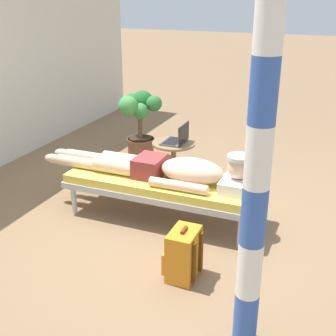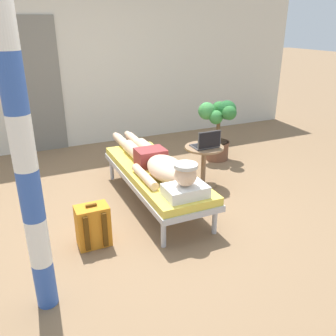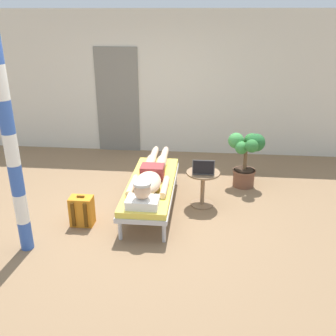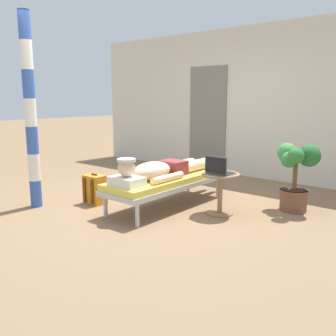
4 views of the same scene
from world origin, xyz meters
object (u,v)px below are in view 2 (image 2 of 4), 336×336
object	(u,v)px
side_table	(204,159)
person_reclining	(157,163)
backpack	(93,226)
potted_plant	(219,125)
lounge_chair	(155,175)
laptop	(207,143)
porch_post	(22,143)

from	to	relation	value
side_table	person_reclining	bearing A→B (deg)	-161.60
side_table	backpack	world-z (taller)	side_table
person_reclining	potted_plant	distance (m)	1.72
lounge_chair	laptop	bearing A→B (deg)	9.67
side_table	backpack	size ratio (longest dim) A/B	1.23
person_reclining	backpack	xyz separation A→B (m)	(-0.85, -0.47, -0.32)
porch_post	backpack	bearing A→B (deg)	50.61
potted_plant	porch_post	world-z (taller)	porch_post
person_reclining	backpack	bearing A→B (deg)	-151.22
side_table	porch_post	size ratio (longest dim) A/B	0.21
potted_plant	lounge_chair	bearing A→B (deg)	-146.65
side_table	laptop	bearing A→B (deg)	-90.00
lounge_chair	side_table	world-z (taller)	side_table
side_table	laptop	world-z (taller)	laptop
side_table	lounge_chair	bearing A→B (deg)	-166.47
person_reclining	porch_post	xyz separation A→B (m)	(-1.35, -1.07, 0.74)
side_table	porch_post	xyz separation A→B (m)	(-2.08, -1.32, 0.90)
side_table	laptop	size ratio (longest dim) A/B	1.69
backpack	porch_post	xyz separation A→B (m)	(-0.50, -0.61, 1.06)
lounge_chair	backpack	distance (m)	1.02
person_reclining	side_table	size ratio (longest dim) A/B	4.15
person_reclining	potted_plant	bearing A→B (deg)	35.21
lounge_chair	person_reclining	world-z (taller)	person_reclining
laptop	porch_post	distance (m)	2.53
laptop	backpack	xyz separation A→B (m)	(-1.58, -0.66, -0.39)
person_reclining	side_table	bearing A→B (deg)	18.40
potted_plant	laptop	bearing A→B (deg)	-130.24
person_reclining	side_table	distance (m)	0.78
person_reclining	backpack	distance (m)	1.02
lounge_chair	backpack	world-z (taller)	backpack
side_table	backpack	distance (m)	1.74
lounge_chair	porch_post	size ratio (longest dim) A/B	0.75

